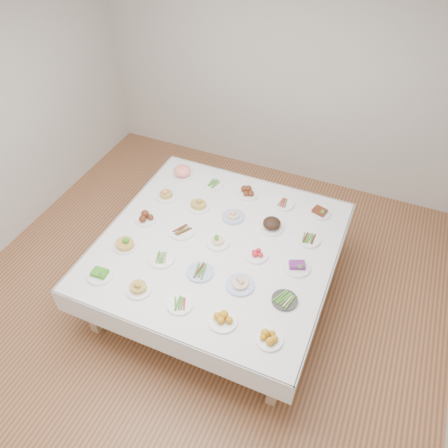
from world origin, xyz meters
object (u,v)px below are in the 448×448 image
at_px(display_table, 218,248).
at_px(dish_0, 100,273).
at_px(dish_12, 218,240).
at_px(dish_24, 320,211).

height_order(display_table, dish_0, dish_0).
height_order(dish_0, dish_12, dish_12).
relative_size(dish_0, dish_24, 1.07).
bearing_deg(dish_0, display_table, 44.33).
xyz_separation_m(display_table, dish_24, (0.80, 0.81, 0.11)).
bearing_deg(dish_12, dish_0, -135.74).
bearing_deg(dish_24, display_table, -134.66).
bearing_deg(display_table, dish_24, 45.34).
xyz_separation_m(dish_0, dish_24, (1.61, 1.60, -0.00)).
height_order(display_table, dish_12, dish_12).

